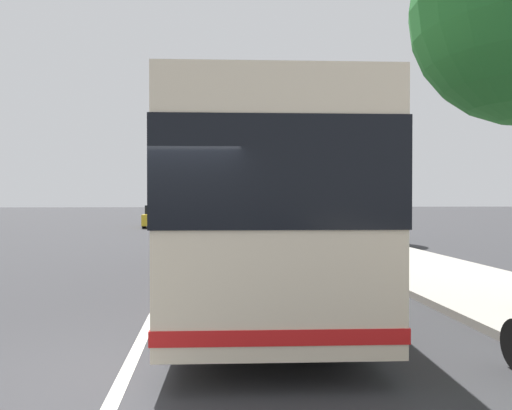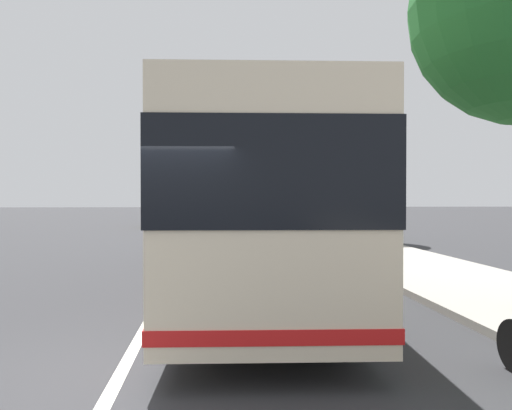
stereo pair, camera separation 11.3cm
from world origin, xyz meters
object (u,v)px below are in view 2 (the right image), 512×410
(roadside_tree_mid_block, at_px, (345,128))
(coach_bus, at_px, (255,202))
(car_behind_bus, at_px, (162,217))
(car_side_street, at_px, (219,211))
(utility_pole, at_px, (332,176))
(car_far_distant, at_px, (220,214))

(roadside_tree_mid_block, bearing_deg, coach_bus, 155.94)
(car_behind_bus, distance_m, car_side_street, 15.71)
(car_side_street, relative_size, utility_pole, 0.72)
(coach_bus, xyz_separation_m, roadside_tree_mid_block, (11.80, -5.27, 3.44))
(car_behind_bus, relative_size, car_side_street, 1.00)
(car_side_street, bearing_deg, car_behind_bus, 164.05)
(roadside_tree_mid_block, bearing_deg, car_behind_bus, 38.76)
(car_far_distant, relative_size, roadside_tree_mid_block, 0.67)
(coach_bus, distance_m, car_side_street, 39.15)
(coach_bus, xyz_separation_m, car_far_distant, (30.17, 0.39, -1.17))
(coach_bus, relative_size, car_side_street, 2.75)
(coach_bus, bearing_deg, car_far_distant, 3.81)
(car_far_distant, height_order, roadside_tree_mid_block, roadside_tree_mid_block)
(coach_bus, height_order, car_far_distant, coach_bus)
(car_far_distant, bearing_deg, coach_bus, 177.12)
(coach_bus, relative_size, roadside_tree_mid_block, 1.76)
(car_side_street, bearing_deg, roadside_tree_mid_block, -169.00)
(coach_bus, xyz_separation_m, car_side_street, (39.13, 0.35, -1.22))
(roadside_tree_mid_block, xyz_separation_m, utility_pole, (2.14, 0.06, -2.16))
(car_far_distant, height_order, utility_pole, utility_pole)
(car_behind_bus, bearing_deg, coach_bus, 10.18)
(car_behind_bus, height_order, car_far_distant, same)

